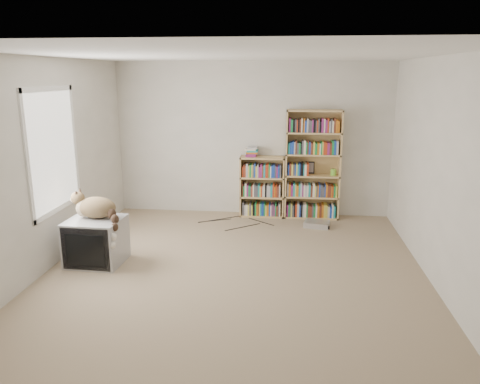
# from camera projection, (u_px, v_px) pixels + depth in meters

# --- Properties ---
(floor) EXTENTS (4.50, 5.00, 0.01)m
(floor) POSITION_uv_depth(u_px,v_px,m) (235.00, 272.00, 5.58)
(floor) COLOR tan
(floor) RESTS_ON ground
(wall_back) EXTENTS (4.50, 0.02, 2.50)m
(wall_back) POSITION_uv_depth(u_px,v_px,m) (252.00, 140.00, 7.68)
(wall_back) COLOR silver
(wall_back) RESTS_ON floor
(wall_front) EXTENTS (4.50, 0.02, 2.50)m
(wall_front) POSITION_uv_depth(u_px,v_px,m) (187.00, 251.00, 2.87)
(wall_front) COLOR silver
(wall_front) RESTS_ON floor
(wall_left) EXTENTS (0.02, 5.00, 2.50)m
(wall_left) POSITION_uv_depth(u_px,v_px,m) (45.00, 166.00, 5.51)
(wall_left) COLOR silver
(wall_left) RESTS_ON floor
(wall_right) EXTENTS (0.02, 5.00, 2.50)m
(wall_right) POSITION_uv_depth(u_px,v_px,m) (441.00, 174.00, 5.05)
(wall_right) COLOR silver
(wall_right) RESTS_ON floor
(ceiling) EXTENTS (4.50, 5.00, 0.02)m
(ceiling) POSITION_uv_depth(u_px,v_px,m) (234.00, 55.00, 4.97)
(ceiling) COLOR white
(ceiling) RESTS_ON wall_back
(window) EXTENTS (0.02, 1.22, 1.52)m
(window) POSITION_uv_depth(u_px,v_px,m) (53.00, 151.00, 5.66)
(window) COLOR white
(window) RESTS_ON wall_left
(crt_tv) EXTENTS (0.68, 0.62, 0.57)m
(crt_tv) POSITION_uv_depth(u_px,v_px,m) (96.00, 241.00, 5.81)
(crt_tv) COLOR #9A999C
(crt_tv) RESTS_ON floor
(cat) EXTENTS (0.71, 0.55, 0.58)m
(cat) POSITION_uv_depth(u_px,v_px,m) (99.00, 211.00, 5.74)
(cat) COLOR #322414
(cat) RESTS_ON crt_tv
(bookcase_tall) EXTENTS (0.88, 0.30, 1.76)m
(bookcase_tall) POSITION_uv_depth(u_px,v_px,m) (313.00, 167.00, 7.55)
(bookcase_tall) COLOR tan
(bookcase_tall) RESTS_ON floor
(bookcase_short) EXTENTS (0.72, 0.30, 0.99)m
(bookcase_short) POSITION_uv_depth(u_px,v_px,m) (262.00, 188.00, 7.72)
(bookcase_short) COLOR tan
(bookcase_short) RESTS_ON floor
(book_stack) EXTENTS (0.18, 0.24, 0.16)m
(book_stack) POSITION_uv_depth(u_px,v_px,m) (251.00, 152.00, 7.61)
(book_stack) COLOR #AF3317
(book_stack) RESTS_ON bookcase_short
(green_mug) EXTENTS (0.09, 0.09, 0.10)m
(green_mug) POSITION_uv_depth(u_px,v_px,m) (333.00, 172.00, 7.51)
(green_mug) COLOR #79C839
(green_mug) RESTS_ON bookcase_tall
(framed_print) EXTENTS (0.15, 0.05, 0.20)m
(framed_print) POSITION_uv_depth(u_px,v_px,m) (310.00, 167.00, 7.64)
(framed_print) COLOR black
(framed_print) RESTS_ON bookcase_tall
(dvd_player) EXTENTS (0.42, 0.34, 0.09)m
(dvd_player) POSITION_uv_depth(u_px,v_px,m) (317.00, 224.00, 7.23)
(dvd_player) COLOR silver
(dvd_player) RESTS_ON floor
(wall_outlet) EXTENTS (0.01, 0.08, 0.13)m
(wall_outlet) POSITION_uv_depth(u_px,v_px,m) (71.00, 228.00, 6.18)
(wall_outlet) COLOR silver
(wall_outlet) RESTS_ON wall_left
(floor_cables) EXTENTS (1.20, 0.70, 0.01)m
(floor_cables) POSITION_uv_depth(u_px,v_px,m) (237.00, 225.00, 7.30)
(floor_cables) COLOR black
(floor_cables) RESTS_ON floor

